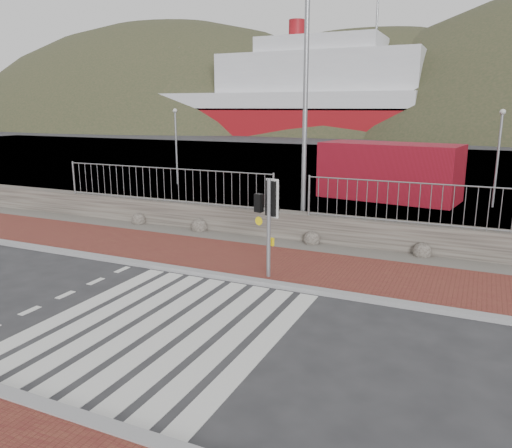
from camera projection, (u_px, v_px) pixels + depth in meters
The scene contains 15 objects.
ground at pixel (162, 327), 9.77m from camera, with size 220.00×220.00×0.00m, color #28282B.
sidewalk_far at pixel (256, 262), 13.75m from camera, with size 40.00×3.00×0.08m, color brown.
kerb_near at pixel (40, 406), 7.10m from camera, with size 40.00×0.25×0.12m, color gray.
kerb_far at pixel (232, 278), 12.42m from camera, with size 40.00×0.25×0.12m, color gray.
zebra_crossing at pixel (162, 327), 9.77m from camera, with size 4.62×5.60×0.01m.
gravel_strip at pixel (283, 244), 15.53m from camera, with size 40.00×1.50×0.06m, color #59544C.
stone_wall at pixel (292, 226), 16.14m from camera, with size 40.00×0.60×0.90m, color #423C36.
railing at pixel (291, 185), 15.69m from camera, with size 18.07×0.07×1.22m.
quay at pixel (396, 169), 34.51m from camera, with size 120.00×40.00×0.50m, color #4C4C4F.
water at pixel (439, 140), 65.54m from camera, with size 220.00×50.00×0.05m, color #3F4C54.
ferry at pixel (280, 99), 78.65m from camera, with size 50.00×16.00×20.00m.
hills_backdrop at pixel (480, 261), 90.27m from camera, with size 254.00×90.00×100.00m.
traffic_signal_far at pixel (268, 207), 12.07m from camera, with size 0.63×0.34×2.54m.
streetlight at pixel (310, 81), 15.67m from camera, with size 1.82×0.76×8.86m.
shipping_container at pixel (389, 171), 23.11m from camera, with size 6.20×2.58×2.58m, color maroon.
Camera 1 is at (5.42, -7.48, 4.20)m, focal length 35.00 mm.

